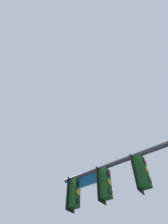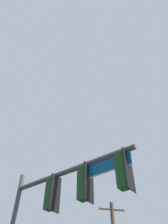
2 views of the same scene
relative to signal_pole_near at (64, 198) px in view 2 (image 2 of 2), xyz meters
name	(u,v)px [view 2 (image 2 of 2)]	position (x,y,z in m)	size (l,w,h in m)	color
signal_pole_near	(64,198)	(0.00, 0.00, 0.00)	(5.39, 0.56, 6.28)	#47474C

